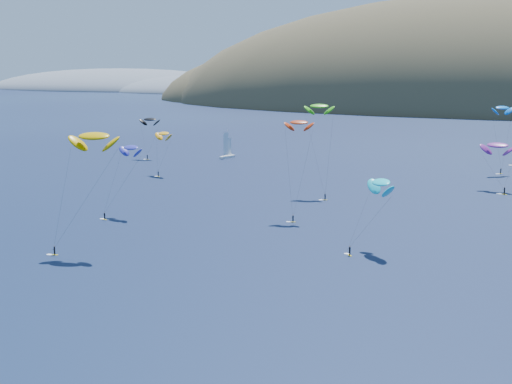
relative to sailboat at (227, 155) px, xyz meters
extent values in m
plane|color=black|center=(59.39, -188.03, -0.94)|extent=(2800.00, 2800.00, 0.00)
ellipsoid|color=#3D3526|center=(79.39, 371.97, -13.54)|extent=(600.00, 300.00, 210.00)
ellipsoid|color=#3D3526|center=(-80.61, 401.97, -8.14)|extent=(340.00, 240.00, 120.00)
ellipsoid|color=slate|center=(-420.61, 571.97, -4.54)|extent=(400.00, 240.00, 60.00)
ellipsoid|color=slate|center=(-280.61, 531.97, -3.58)|extent=(240.00, 180.00, 44.00)
cube|color=white|center=(0.00, -0.02, -0.58)|extent=(3.54, 7.96, 0.93)
cylinder|color=white|center=(0.00, 0.50, 4.82)|extent=(0.14, 0.14, 10.79)
cube|color=gold|center=(-1.50, -50.42, -0.90)|extent=(1.44, 0.94, 0.08)
cylinder|color=black|center=(-1.50, -50.42, -0.02)|extent=(0.33, 0.33, 1.50)
sphere|color=#8C6047|center=(-1.50, -50.42, 0.85)|extent=(0.25, 0.25, 0.25)
ellipsoid|color=#F7A511|center=(-2.33, -44.88, 12.69)|extent=(8.50, 6.40, 4.30)
cube|color=gold|center=(27.68, -140.68, -0.90)|extent=(1.42, 0.67, 0.08)
cylinder|color=black|center=(27.68, -140.68, -0.04)|extent=(0.32, 0.32, 1.47)
sphere|color=#8C6047|center=(27.68, -140.68, 0.81)|extent=(0.25, 0.25, 0.25)
ellipsoid|color=#CB9E00|center=(33.03, -133.65, 21.93)|extent=(10.58, 6.53, 5.49)
cube|color=gold|center=(60.23, -67.20, -0.90)|extent=(1.42, 0.74, 0.08)
cylinder|color=black|center=(60.23, -67.20, -0.04)|extent=(0.32, 0.32, 1.46)
sphere|color=#8C6047|center=(60.23, -67.20, 0.81)|extent=(0.24, 0.24, 0.24)
ellipsoid|color=#32AE13|center=(55.43, -58.42, 23.90)|extent=(8.68, 5.67, 4.46)
cube|color=gold|center=(101.26, -1.30, -0.90)|extent=(1.34, 1.25, 0.08)
cylinder|color=black|center=(101.26, -1.30, 0.00)|extent=(0.33, 0.33, 1.52)
sphere|color=#8C6047|center=(101.26, -1.30, 0.88)|extent=(0.26, 0.26, 0.26)
ellipsoid|color=blue|center=(100.33, 2.21, 20.88)|extent=(8.39, 8.00, 4.42)
cube|color=gold|center=(81.07, -119.00, -0.90)|extent=(1.21, 1.34, 0.08)
cylinder|color=black|center=(81.07, -119.00, -0.02)|extent=(0.33, 0.33, 1.50)
sphere|color=#8C6047|center=(81.07, -119.00, 0.85)|extent=(0.25, 0.25, 0.25)
ellipsoid|color=#0DC8D9|center=(85.30, -112.16, 12.75)|extent=(8.72, 9.36, 4.89)
cube|color=gold|center=(104.80, -39.95, -0.89)|extent=(1.68, 0.81, 0.09)
cylinder|color=black|center=(104.80, -39.95, 0.13)|extent=(0.38, 0.38, 1.73)
sphere|color=#8C6047|center=(104.80, -39.95, 1.13)|extent=(0.29, 0.29, 0.29)
ellipsoid|color=#792185|center=(101.71, -31.81, 12.08)|extent=(10.41, 6.48, 5.39)
cube|color=gold|center=(61.14, -95.83, -0.90)|extent=(1.36, 0.67, 0.07)
cylinder|color=black|center=(61.14, -95.83, -0.08)|extent=(0.31, 0.31, 1.40)
sphere|color=#8C6047|center=(61.14, -95.83, 0.73)|extent=(0.23, 0.23, 0.23)
ellipsoid|color=#B02C0B|center=(60.08, -89.16, 21.94)|extent=(7.26, 4.59, 3.75)
cube|color=gold|center=(18.73, -110.51, -0.90)|extent=(1.38, 0.77, 0.07)
cylinder|color=black|center=(18.73, -110.51, -0.07)|extent=(0.31, 0.31, 1.42)
sphere|color=#8C6047|center=(18.73, -110.51, 0.76)|extent=(0.24, 0.24, 0.24)
ellipsoid|color=#26299E|center=(21.21, -101.98, 15.55)|extent=(8.00, 5.49, 4.08)
cube|color=gold|center=(-26.14, -16.25, -0.90)|extent=(1.46, 0.64, 0.08)
cylinder|color=black|center=(-26.14, -16.25, -0.01)|extent=(0.33, 0.33, 1.51)
sphere|color=#8C6047|center=(-26.14, -16.25, 0.86)|extent=(0.25, 0.25, 0.25)
ellipsoid|color=black|center=(-27.21, -11.84, 14.07)|extent=(8.37, 4.95, 4.39)
camera|label=1|loc=(115.42, -249.94, 36.60)|focal=50.00mm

